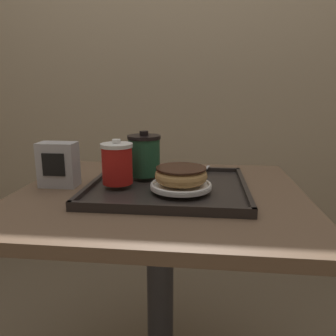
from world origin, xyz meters
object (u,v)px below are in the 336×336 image
object	(u,v)px
spoon	(201,174)
donut_chocolate_glazed	(181,175)
coffee_cup_rear	(144,155)
coffee_cup_front	(117,163)
napkin_dispenser	(58,165)

from	to	relation	value
spoon	donut_chocolate_glazed	bearing A→B (deg)	-7.78
coffee_cup_rear	spoon	distance (m)	0.18
coffee_cup_front	napkin_dispenser	xyz separation A→B (m)	(-0.18, 0.03, -0.02)
coffee_cup_front	donut_chocolate_glazed	bearing A→B (deg)	-8.15
donut_chocolate_glazed	napkin_dispenser	bearing A→B (deg)	170.78
napkin_dispenser	coffee_cup_front	bearing A→B (deg)	-10.24
coffee_cup_front	spoon	xyz separation A→B (m)	(0.23, 0.11, -0.05)
coffee_cup_front	coffee_cup_rear	bearing A→B (deg)	59.81
coffee_cup_front	napkin_dispenser	bearing A→B (deg)	169.76
coffee_cup_rear	napkin_dispenser	xyz separation A→B (m)	(-0.24, -0.06, -0.02)
coffee_cup_rear	spoon	bearing A→B (deg)	4.86
napkin_dispenser	donut_chocolate_glazed	bearing A→B (deg)	-9.22
spoon	napkin_dispenser	distance (m)	0.42
donut_chocolate_glazed	napkin_dispenser	xyz separation A→B (m)	(-0.36, 0.06, 0.01)
napkin_dispenser	spoon	bearing A→B (deg)	10.98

